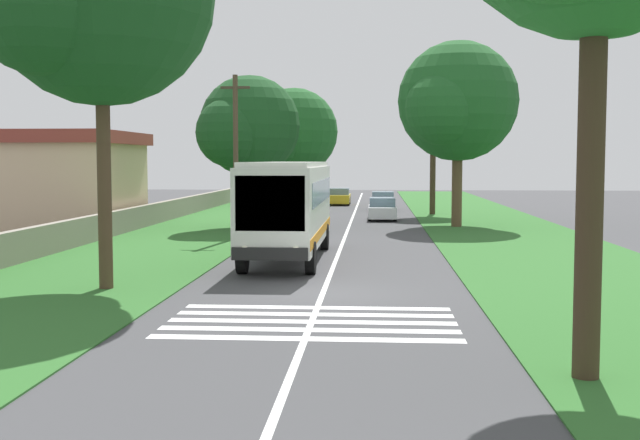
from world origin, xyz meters
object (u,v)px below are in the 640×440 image
(trailing_car_0, at_px, (382,209))
(roadside_tree_left_2, at_px, (292,134))
(roadside_building, at_px, (42,180))
(roadside_tree_left_1, at_px, (247,129))
(utility_pole, at_px, (236,154))
(trailing_car_2, at_px, (340,197))
(roadside_tree_right_2, at_px, (431,101))
(trailing_car_1, at_px, (383,202))
(roadside_tree_right_1, at_px, (455,105))
(coach_bus, at_px, (289,204))

(trailing_car_0, bearing_deg, roadside_tree_left_2, 26.68)
(trailing_car_0, relative_size, roadside_building, 0.43)
(roadside_tree_left_1, xyz_separation_m, utility_pole, (-5.94, -0.38, -1.43))
(utility_pole, xyz_separation_m, roadside_building, (5.05, 11.70, -1.37))
(trailing_car_0, xyz_separation_m, trailing_car_2, (17.21, 3.48, 0.00))
(roadside_tree_right_2, bearing_deg, roadside_tree_left_1, 138.04)
(trailing_car_1, bearing_deg, trailing_car_0, 179.27)
(roadside_tree_right_1, relative_size, roadside_tree_right_2, 1.02)
(trailing_car_1, height_order, roadside_building, roadside_building)
(trailing_car_0, height_order, roadside_tree_right_1, roadside_tree_right_1)
(trailing_car_0, bearing_deg, coach_bus, 169.74)
(coach_bus, distance_m, roadside_tree_right_2, 27.24)
(trailing_car_0, xyz_separation_m, trailing_car_1, (9.86, -0.13, 0.00))
(roadside_tree_right_1, bearing_deg, trailing_car_0, 39.00)
(utility_pole, bearing_deg, roadside_tree_left_1, 3.63)
(roadside_tree_left_2, distance_m, roadside_building, 25.54)
(coach_bus, relative_size, roadside_tree_left_1, 1.33)
(trailing_car_0, height_order, roadside_building, roadside_building)
(trailing_car_1, distance_m, roadside_building, 26.17)
(roadside_tree_right_1, height_order, roadside_tree_right_2, roadside_tree_right_1)
(trailing_car_2, bearing_deg, trailing_car_1, -153.86)
(trailing_car_2, bearing_deg, roadside_tree_right_2, -150.91)
(trailing_car_2, distance_m, roadside_tree_left_1, 25.19)
(trailing_car_1, bearing_deg, roadside_tree_left_1, 155.88)
(trailing_car_2, relative_size, utility_pole, 0.55)
(trailing_car_1, height_order, roadside_tree_right_1, roadside_tree_right_1)
(roadside_tree_left_2, xyz_separation_m, roadside_tree_right_2, (-9.57, -10.64, 1.96))
(roadside_tree_left_2, bearing_deg, roadside_tree_right_1, -149.84)
(trailing_car_1, bearing_deg, trailing_car_2, 26.14)
(roadside_building, bearing_deg, utility_pole, -113.35)
(roadside_tree_left_2, height_order, roadside_tree_right_2, roadside_tree_right_2)
(trailing_car_0, height_order, roadside_tree_right_2, roadside_tree_right_2)
(coach_bus, height_order, utility_pole, utility_pole)
(roadside_tree_right_1, distance_m, roadside_building, 23.45)
(trailing_car_2, bearing_deg, roadside_tree_right_1, -161.29)
(trailing_car_2, height_order, roadside_tree_left_2, roadside_tree_left_2)
(roadside_tree_right_2, bearing_deg, roadside_tree_right_1, -176.12)
(coach_bus, distance_m, roadside_tree_right_1, 18.22)
(roadside_tree_left_2, relative_size, roadside_tree_right_2, 0.94)
(roadside_tree_right_2, xyz_separation_m, roadside_building, (-12.97, 22.19, -5.19))
(roadside_tree_left_2, distance_m, roadside_tree_right_1, 22.53)
(trailing_car_0, bearing_deg, roadside_tree_right_2, -34.42)
(trailing_car_1, relative_size, roadside_tree_right_2, 0.42)
(coach_bus, xyz_separation_m, roadside_building, (12.68, 15.07, 0.57))
(utility_pole, bearing_deg, roadside_tree_left_2, 0.30)
(roadside_tree_left_1, bearing_deg, utility_pole, -176.37)
(roadside_tree_right_1, bearing_deg, roadside_tree_left_1, 100.77)
(trailing_car_0, height_order, roadside_tree_left_2, roadside_tree_left_2)
(utility_pole, bearing_deg, trailing_car_0, -28.51)
(coach_bus, height_order, roadside_tree_right_1, roadside_tree_right_1)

